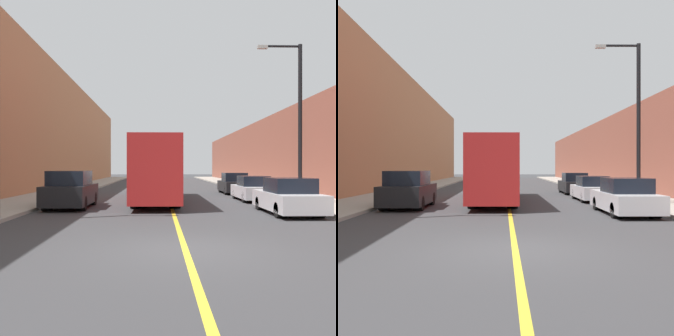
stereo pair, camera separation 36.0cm
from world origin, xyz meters
The scene contains 13 objects.
ground_plane centered at (0.00, 0.00, 0.00)m, with size 200.00×200.00×0.00m, color #38383A.
sidewalk_left centered at (-7.97, 30.00, 0.07)m, with size 3.53×72.00×0.15m, color #9E998E.
sidewalk_right centered at (7.97, 30.00, 0.07)m, with size 3.53×72.00×0.15m, color #9E998E.
building_row_left centered at (-11.73, 30.00, 5.64)m, with size 4.00×72.00×11.28m, color #B2724C.
building_row_right centered at (11.73, 30.00, 3.40)m, with size 4.00×72.00×6.80m, color brown.
road_center_line centered at (0.00, 30.00, 0.00)m, with size 0.16×72.00×0.01m, color gold.
bus centered at (-0.79, 13.19, 1.86)m, with size 2.40×11.93×3.46m.
parked_suv_left centered at (-4.92, 9.85, 0.84)m, with size 1.97×4.52×1.81m.
car_right_near centered at (4.87, 7.21, 0.69)m, with size 1.89×4.73×1.54m.
car_right_mid centered at (4.93, 13.74, 0.66)m, with size 1.75×4.45×1.47m.
car_right_far centered at (5.03, 19.96, 0.70)m, with size 1.84×4.25×1.57m.
street_lamp_left centered at (-6.33, 4.99, 4.82)m, with size 2.27×0.24×8.34m.
street_lamp_right centered at (6.33, 10.23, 4.65)m, with size 2.27×0.24×8.03m.
Camera 1 is at (-0.65, -9.37, 1.99)m, focal length 42.00 mm.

